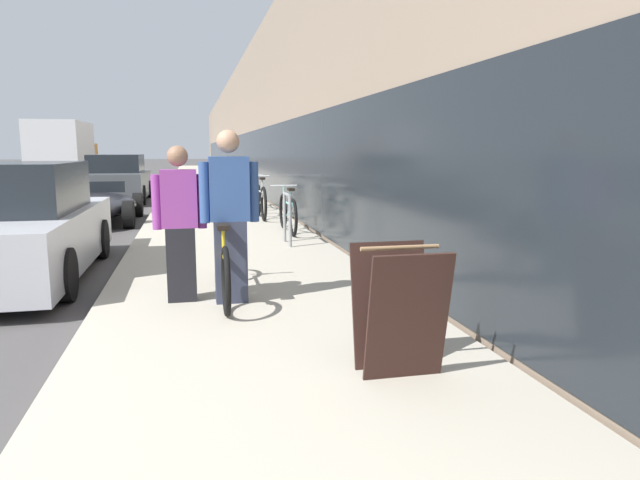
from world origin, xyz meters
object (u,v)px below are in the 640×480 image
at_px(cruiser_bike_middle, 261,201).
at_px(sandwich_board_sign, 399,309).
at_px(cruiser_bike_farthest, 255,194).
at_px(vintage_roadster_curbside, 95,206).
at_px(parked_sedan_far, 117,180).
at_px(person_rider, 230,217).
at_px(cruiser_bike_nearest, 288,213).
at_px(bike_rack_hoop, 287,213).
at_px(tandem_bicycle, 221,262).
at_px(person_bystander, 180,224).
at_px(moving_truck, 64,154).
at_px(parked_sedan_curbside, 12,227).

distance_m(cruiser_bike_middle, sandwich_board_sign, 9.28).
relative_size(cruiser_bike_farthest, sandwich_board_sign, 2.00).
bearing_deg(vintage_roadster_curbside, parked_sedan_far, 91.64).
distance_m(person_rider, cruiser_bike_nearest, 5.01).
relative_size(person_rider, bike_rack_hoop, 2.05).
relative_size(tandem_bicycle, parked_sedan_far, 0.50).
height_order(person_rider, person_bystander, person_rider).
distance_m(person_rider, vintage_roadster_curbside, 8.46).
distance_m(bike_rack_hoop, moving_truck, 21.40).
bearing_deg(parked_sedan_far, person_bystander, -80.86).
height_order(tandem_bicycle, vintage_roadster_curbside, tandem_bicycle).
bearing_deg(parked_sedan_far, sandwich_board_sign, -76.99).
xyz_separation_m(person_rider, vintage_roadster_curbside, (-2.52, 8.06, -0.59)).
bearing_deg(cruiser_bike_middle, cruiser_bike_nearest, -84.38).
xyz_separation_m(cruiser_bike_middle, moving_truck, (-7.34, 16.39, 0.97)).
bearing_deg(moving_truck, person_bystander, -76.34).
bearing_deg(parked_sedan_curbside, vintage_roadster_curbside, 89.10).
distance_m(bike_rack_hoop, cruiser_bike_nearest, 1.40).
xyz_separation_m(person_rider, moving_truck, (-6.17, 23.51, 0.50)).
bearing_deg(parked_sedan_curbside, person_rider, -39.34).
bearing_deg(sandwich_board_sign, parked_sedan_far, 103.01).
bearing_deg(cruiser_bike_nearest, person_rider, -106.26).
bearing_deg(moving_truck, cruiser_bike_middle, -65.89).
distance_m(cruiser_bike_nearest, moving_truck, 20.22).
xyz_separation_m(person_rider, parked_sedan_curbside, (-2.61, 2.14, -0.31)).
relative_size(cruiser_bike_nearest, parked_sedan_far, 0.40).
xyz_separation_m(person_bystander, parked_sedan_curbside, (-2.12, 1.99, -0.23)).
height_order(person_bystander, sandwich_board_sign, person_bystander).
distance_m(person_rider, cruiser_bike_farthest, 9.67).
distance_m(person_rider, parked_sedan_far, 14.05).
relative_size(bike_rack_hoop, cruiser_bike_farthest, 0.47).
relative_size(bike_rack_hoop, sandwich_board_sign, 0.94).
distance_m(bike_rack_hoop, parked_sedan_far, 11.06).
distance_m(bike_rack_hoop, parked_sedan_curbside, 3.98).
relative_size(cruiser_bike_farthest, vintage_roadster_curbside, 0.46).
height_order(bike_rack_hoop, cruiser_bike_nearest, cruiser_bike_nearest).
bearing_deg(vintage_roadster_curbside, tandem_bicycle, -72.60).
bearing_deg(tandem_bicycle, parked_sedan_far, 100.90).
relative_size(tandem_bicycle, moving_truck, 0.36).
xyz_separation_m(bike_rack_hoop, moving_truck, (-7.32, 20.09, 0.86)).
relative_size(person_bystander, cruiser_bike_farthest, 0.88).
xyz_separation_m(person_rider, cruiser_bike_nearest, (1.40, 4.79, -0.50)).
distance_m(cruiser_bike_middle, moving_truck, 17.99).
distance_m(cruiser_bike_farthest, vintage_roadster_curbside, 4.12).
bearing_deg(bike_rack_hoop, sandwich_board_sign, -91.60).
relative_size(tandem_bicycle, cruiser_bike_nearest, 1.25).
bearing_deg(bike_rack_hoop, parked_sedan_far, 110.32).
height_order(person_rider, parked_sedan_far, person_rider).
xyz_separation_m(cruiser_bike_nearest, cruiser_bike_farthest, (-0.08, 4.78, 0.00)).
height_order(cruiser_bike_middle, parked_sedan_curbside, parked_sedan_curbside).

